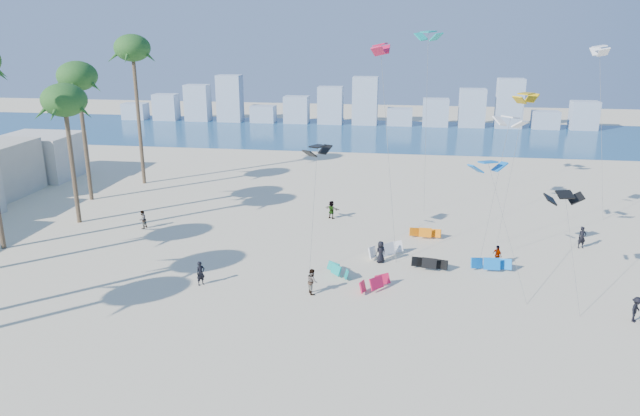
# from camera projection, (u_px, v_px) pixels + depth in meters

# --- Properties ---
(ground) EXTENTS (220.00, 220.00, 0.00)m
(ground) POSITION_uv_depth(u_px,v_px,m) (212.00, 389.00, 28.93)
(ground) COLOR beige
(ground) RESTS_ON ground
(ocean) EXTENTS (220.00, 220.00, 0.00)m
(ocean) POSITION_uv_depth(u_px,v_px,m) (352.00, 134.00, 97.00)
(ocean) COLOR navy
(ocean) RESTS_ON ground
(kitesurfer_near) EXTENTS (0.72, 0.73, 1.69)m
(kitesurfer_near) POSITION_uv_depth(u_px,v_px,m) (201.00, 273.00, 40.29)
(kitesurfer_near) COLOR black
(kitesurfer_near) RESTS_ON ground
(kitesurfer_mid) EXTENTS (0.94, 1.03, 1.71)m
(kitesurfer_mid) POSITION_uv_depth(u_px,v_px,m) (312.00, 281.00, 39.03)
(kitesurfer_mid) COLOR gray
(kitesurfer_mid) RESTS_ON ground
(kitesurfers_far) EXTENTS (37.39, 18.29, 1.78)m
(kitesurfers_far) POSITION_uv_depth(u_px,v_px,m) (395.00, 241.00, 46.49)
(kitesurfers_far) COLOR black
(kitesurfers_far) RESTS_ON ground
(grounded_kites) EXTENTS (13.75, 12.61, 1.03)m
(grounded_kites) POSITION_uv_depth(u_px,v_px,m) (412.00, 260.00, 43.58)
(grounded_kites) COLOR #0C958D
(grounded_kites) RESTS_ON ground
(flying_kites) EXTENTS (31.84, 29.64, 17.02)m
(flying_kites) POSITION_uv_depth(u_px,v_px,m) (506.00, 99.00, 45.86)
(flying_kites) COLOR black
(flying_kites) RESTS_ON ground
(distant_skyline) EXTENTS (85.00, 3.00, 8.40)m
(distant_skyline) POSITION_uv_depth(u_px,v_px,m) (350.00, 107.00, 105.71)
(distant_skyline) COLOR #9EADBF
(distant_skyline) RESTS_ON ground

